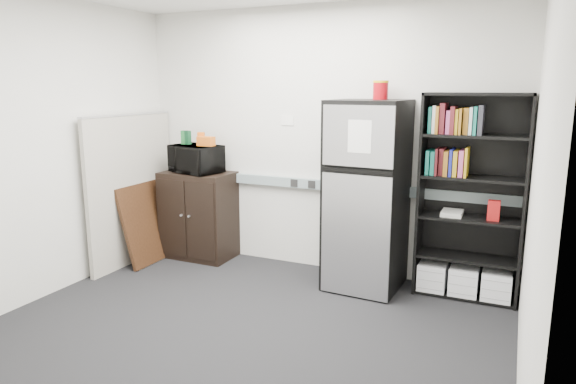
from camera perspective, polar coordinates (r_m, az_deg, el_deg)
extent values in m
plane|color=black|center=(4.16, -5.83, -15.63)|extent=(4.00, 4.00, 0.00)
cube|color=silver|center=(5.31, 3.42, 5.67)|extent=(4.00, 0.02, 2.70)
cube|color=silver|center=(3.23, 26.00, 0.61)|extent=(0.02, 3.50, 2.70)
cube|color=silver|center=(5.05, -26.26, 4.19)|extent=(0.02, 3.50, 2.70)
cube|color=gray|center=(5.34, 3.25, 0.84)|extent=(3.92, 0.05, 0.10)
cube|color=white|center=(5.42, -0.07, 7.94)|extent=(0.14, 0.00, 0.10)
cube|color=black|center=(4.90, 14.55, -0.21)|extent=(0.02, 0.34, 1.85)
cube|color=black|center=(4.84, 24.79, -1.08)|extent=(0.02, 0.34, 1.85)
cube|color=black|center=(5.01, 19.80, -0.28)|extent=(0.90, 0.02, 1.85)
cube|color=black|center=(4.75, 20.40, 10.17)|extent=(0.90, 0.34, 0.02)
cube|color=black|center=(5.11, 18.94, -10.60)|extent=(0.85, 0.32, 0.03)
cube|color=black|center=(4.99, 19.20, -6.88)|extent=(0.85, 0.32, 0.03)
cube|color=black|center=(4.89, 19.49, -2.76)|extent=(0.85, 0.32, 0.02)
cube|color=black|center=(4.82, 19.79, 1.51)|extent=(0.85, 0.32, 0.02)
cube|color=black|center=(4.77, 20.09, 5.88)|extent=(0.85, 0.32, 0.02)
cube|color=white|center=(5.08, 15.80, -8.88)|extent=(0.25, 0.30, 0.25)
cube|color=white|center=(5.05, 18.97, -9.19)|extent=(0.25, 0.30, 0.25)
cube|color=white|center=(5.04, 22.17, -9.49)|extent=(0.25, 0.30, 0.25)
cube|color=#A29A8F|center=(5.80, -16.95, 0.21)|extent=(0.05, 1.30, 1.60)
cube|color=#B2B2B7|center=(5.71, -17.43, 8.21)|extent=(0.06, 1.30, 0.02)
cube|color=black|center=(5.86, -9.88, -2.50)|extent=(0.78, 0.48, 0.97)
cube|color=black|center=(5.77, -12.78, -2.84)|extent=(0.36, 0.01, 0.85)
cube|color=black|center=(5.56, -9.71, -3.27)|extent=(0.36, 0.01, 0.85)
cylinder|color=#B2B2B7|center=(5.67, -11.80, -2.55)|extent=(0.02, 0.02, 0.02)
cylinder|color=#B2B2B7|center=(5.61, -10.97, -2.67)|extent=(0.02, 0.02, 0.02)
imported|color=black|center=(5.72, -10.21, 3.64)|extent=(0.62, 0.49, 0.30)
cube|color=#185426|center=(5.82, -11.42, 5.97)|extent=(0.08, 0.07, 0.15)
cube|color=#0C381D|center=(5.80, -11.11, 5.96)|extent=(0.08, 0.06, 0.15)
cube|color=#CC5A13|center=(5.69, -9.63, 5.86)|extent=(0.08, 0.07, 0.14)
cube|color=#CC5B14|center=(5.60, -9.10, 5.58)|extent=(0.18, 0.10, 0.10)
cube|color=black|center=(4.89, 8.74, -0.52)|extent=(0.70, 0.70, 1.76)
cube|color=#BAB9BE|center=(4.47, 7.76, 6.15)|extent=(0.64, 0.05, 0.53)
cube|color=#BAB9BE|center=(4.64, 7.45, -4.97)|extent=(0.64, 0.05, 1.13)
cube|color=black|center=(4.49, 7.61, 2.33)|extent=(0.64, 0.04, 0.03)
cube|color=white|center=(4.45, 7.95, 6.12)|extent=(0.21, 0.01, 0.28)
cube|color=black|center=(4.78, 9.07, 9.98)|extent=(0.70, 0.70, 0.02)
cylinder|color=#99070E|center=(4.88, 10.25, 11.09)|extent=(0.14, 0.14, 0.17)
cylinder|color=gold|center=(4.88, 10.29, 12.21)|extent=(0.14, 0.14, 0.02)
cube|color=black|center=(5.84, -15.47, -3.27)|extent=(0.25, 0.68, 0.86)
cube|color=beige|center=(5.82, -15.31, -3.30)|extent=(0.19, 0.58, 0.73)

